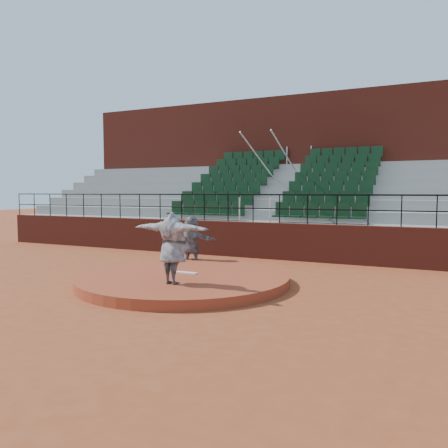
% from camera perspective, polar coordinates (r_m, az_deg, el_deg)
% --- Properties ---
extents(ground, '(90.00, 90.00, 0.00)m').
position_cam_1_polar(ground, '(11.59, -5.28, -7.76)').
color(ground, '#964222').
rests_on(ground, ground).
extents(pitchers_mound, '(5.50, 5.50, 0.25)m').
position_cam_1_polar(pitchers_mound, '(11.57, -5.29, -7.15)').
color(pitchers_mound, '#9E3E23').
rests_on(pitchers_mound, ground).
extents(pitching_rubber, '(0.60, 0.15, 0.03)m').
position_cam_1_polar(pitching_rubber, '(11.67, -4.92, -6.35)').
color(pitching_rubber, white).
rests_on(pitching_rubber, pitchers_mound).
extents(boundary_wall, '(24.00, 0.30, 1.30)m').
position_cam_1_polar(boundary_wall, '(15.95, 3.80, -2.08)').
color(boundary_wall, maroon).
rests_on(boundary_wall, ground).
extents(wall_railing, '(24.04, 0.05, 1.03)m').
position_cam_1_polar(wall_railing, '(15.86, 3.83, 2.88)').
color(wall_railing, black).
rests_on(wall_railing, boundary_wall).
extents(seating_deck, '(24.00, 5.97, 4.63)m').
position_cam_1_polar(seating_deck, '(19.32, 7.73, 1.35)').
color(seating_deck, gray).
rests_on(seating_deck, ground).
extents(press_box_facade, '(24.00, 3.00, 7.10)m').
position_cam_1_polar(press_box_facade, '(23.13, 10.72, 7.01)').
color(press_box_facade, maroon).
rests_on(press_box_facade, ground).
extents(pitcher, '(2.11, 0.72, 1.69)m').
position_cam_1_polar(pitcher, '(10.28, -6.71, -3.12)').
color(pitcher, black).
rests_on(pitcher, pitchers_mound).
extents(fielder, '(1.58, 0.74, 1.64)m').
position_cam_1_polar(fielder, '(13.92, -4.24, -2.31)').
color(fielder, black).
rests_on(fielder, ground).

